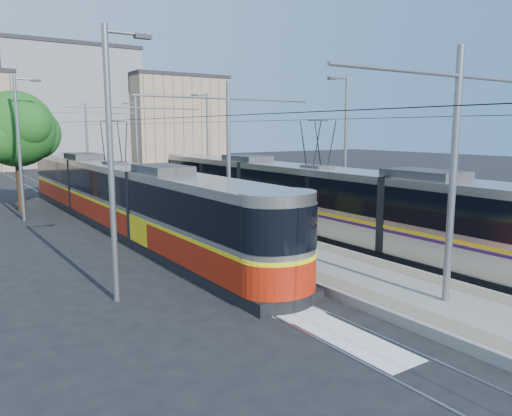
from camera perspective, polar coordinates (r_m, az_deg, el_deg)
ground at (r=17.93m, az=10.23°, el=-7.70°), size 160.00×160.00×0.00m
platform at (r=32.04m, az=-11.33°, el=-0.06°), size 4.00×50.00×0.30m
tactile_strip_left at (r=31.50m, az=-13.78°, el=-0.01°), size 0.70×50.00×0.01m
tactile_strip_right at (r=32.59m, az=-8.99°, el=0.43°), size 0.70×50.00×0.01m
rails at (r=32.06m, az=-11.32°, el=-0.30°), size 8.71×70.00×0.03m
track_arrow at (r=13.53m, az=8.00°, el=-13.26°), size 1.20×5.00×0.01m
tram_left at (r=27.41m, az=-15.64°, el=1.55°), size 2.43×30.83×5.50m
tram_right at (r=24.13m, az=6.92°, el=1.20°), size 2.43×30.77×5.50m
catenary at (r=29.04m, az=-9.43°, el=7.74°), size 9.20×70.00×7.00m
street_lamps at (r=35.40m, az=-14.04°, el=7.26°), size 15.18×38.22×8.00m
shelter at (r=29.96m, az=-7.49°, el=1.96°), size 0.85×1.13×2.23m
tree at (r=34.41m, az=-25.28°, el=8.01°), size 5.10×4.72×7.41m
building_centre at (r=78.44m, az=-20.86°, el=10.79°), size 18.36×14.28×16.58m
building_right at (r=77.24m, az=-9.43°, el=9.93°), size 14.28×10.20×12.93m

